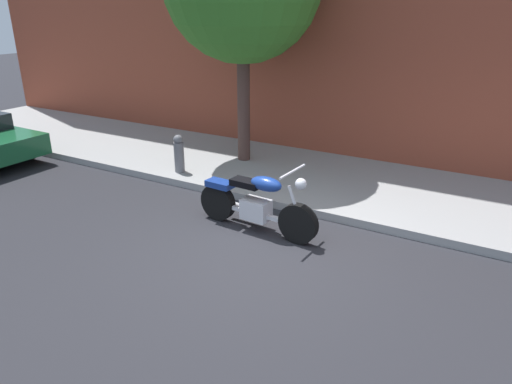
# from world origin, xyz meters

# --- Properties ---
(ground_plane) EXTENTS (60.00, 60.00, 0.00)m
(ground_plane) POSITION_xyz_m (0.00, 0.00, 0.00)
(ground_plane) COLOR #28282D
(sidewalk) EXTENTS (23.15, 3.14, 0.14)m
(sidewalk) POSITION_xyz_m (0.00, 3.09, 0.07)
(sidewalk) COLOR #9B9B9B
(sidewalk) RESTS_ON ground
(motorcycle) EXTENTS (2.09, 0.70, 1.11)m
(motorcycle) POSITION_xyz_m (-0.40, 0.65, 0.44)
(motorcycle) COLOR black
(motorcycle) RESTS_ON ground
(fire_hydrant) EXTENTS (0.20, 0.20, 0.91)m
(fire_hydrant) POSITION_xyz_m (-2.92, 1.94, 0.46)
(fire_hydrant) COLOR slate
(fire_hydrant) RESTS_ON ground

